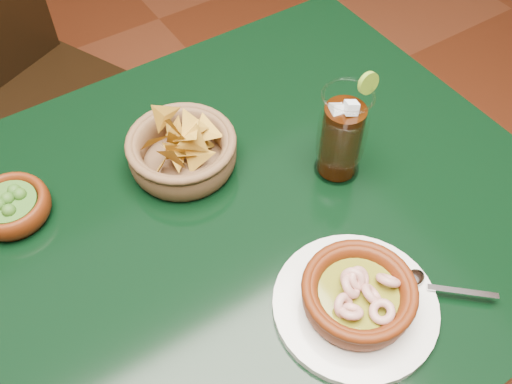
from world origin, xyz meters
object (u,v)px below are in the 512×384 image
dining_table (175,284)px  dining_chair (27,96)px  cola_drink (342,135)px  shrimp_plate (358,297)px  chip_basket (182,151)px

dining_table → dining_chair: dining_chair is taller
cola_drink → shrimp_plate: bearing=-122.3°
dining_chair → chip_basket: size_ratio=4.72×
dining_chair → cola_drink: 0.84m
shrimp_plate → chip_basket: 0.36m
shrimp_plate → chip_basket: (-0.07, 0.35, 0.00)m
shrimp_plate → dining_chair: bearing=102.4°
dining_table → chip_basket: size_ratio=5.82×
shrimp_plate → chip_basket: chip_basket is taller
dining_chair → shrimp_plate: bearing=-77.6°
shrimp_plate → dining_table: bearing=127.7°
dining_table → shrimp_plate: size_ratio=4.32×
shrimp_plate → chip_basket: size_ratio=1.35×
dining_table → dining_chair: 0.72m
chip_basket → cola_drink: bearing=-35.3°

